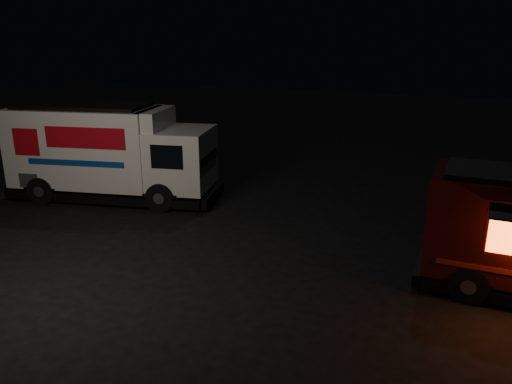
% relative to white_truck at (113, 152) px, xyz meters
% --- Properties ---
extents(ground, '(80.00, 80.00, 0.00)m').
position_rel_white_truck_xyz_m(ground, '(5.26, -3.17, -1.63)').
color(ground, black).
rests_on(ground, ground).
extents(white_truck, '(7.56, 3.93, 3.26)m').
position_rel_white_truck_xyz_m(white_truck, '(0.00, 0.00, 0.00)').
color(white_truck, silver).
rests_on(white_truck, ground).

